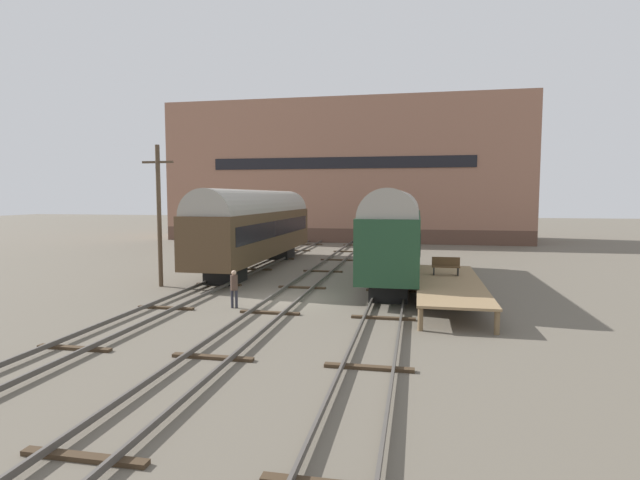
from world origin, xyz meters
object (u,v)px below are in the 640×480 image
Objects in this scene: utility_pole at (159,213)px; train_car_brown at (257,224)px; person_worker at (234,285)px; train_car_green at (395,230)px; bench at (446,265)px.

train_car_brown is at bearing 68.82° from utility_pole.
train_car_brown is at bearing 103.53° from person_worker.
train_car_green reaches higher than person_worker.
train_car_brown is 2.32× the size of utility_pole.
train_car_green is 4.48m from bench.
bench is 15.59m from utility_pole.
train_car_brown is at bearing 158.89° from train_car_green.
person_worker is (-9.42, -5.25, -0.43)m from bench.
bench is 0.18× the size of utility_pole.
person_worker is at bearing -36.00° from utility_pole.
person_worker is (2.91, -12.10, -2.04)m from train_car_brown.
train_car_brown is 14.20m from bench.
bench is (12.33, -6.85, -1.61)m from train_car_brown.
train_car_brown is 12.61m from person_worker.
utility_pole is at bearing -176.50° from bench.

